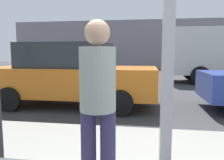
# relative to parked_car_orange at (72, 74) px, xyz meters

# --- Properties ---
(ground_plane) EXTENTS (60.00, 60.00, 0.00)m
(ground_plane) POSITION_rel_parked_car_orange_xyz_m (2.19, 2.87, -0.90)
(ground_plane) COLOR #38383A
(building_facade_far) EXTENTS (28.00, 1.20, 4.82)m
(building_facade_far) POSITION_rel_parked_car_orange_xyz_m (2.19, 16.96, 1.50)
(building_facade_far) COLOR gray
(building_facade_far) RESTS_ON ground
(parked_car_orange) EXTENTS (4.65, 2.04, 1.79)m
(parked_car_orange) POSITION_rel_parked_car_orange_xyz_m (0.00, 0.00, 0.00)
(parked_car_orange) COLOR orange
(parked_car_orange) RESTS_ON ground
(pedestrian) EXTENTS (0.32, 0.32, 1.63)m
(pedestrian) POSITION_rel_parked_car_orange_xyz_m (1.68, -4.20, 0.18)
(pedestrian) COLOR navy
(pedestrian) RESTS_ON sidewalk_strip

